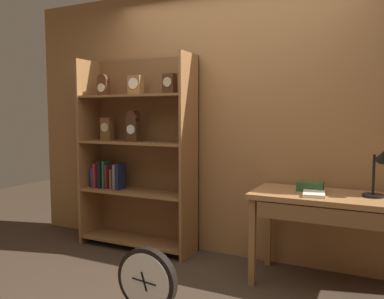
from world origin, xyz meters
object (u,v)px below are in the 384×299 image
object	(u,v)px
workbench	(335,207)
open_repair_manual	(314,194)
desk_lamp	(379,170)
toolbox_small	(310,187)
round_clock_large	(147,282)
bookshelf	(136,154)

from	to	relation	value
workbench	open_repair_manual	distance (m)	0.20
desk_lamp	toolbox_small	world-z (taller)	desk_lamp
workbench	round_clock_large	xyz separation A→B (m)	(-1.07, -1.00, -0.41)
toolbox_small	bookshelf	bearing A→B (deg)	177.07
workbench	round_clock_large	bearing A→B (deg)	-137.05
toolbox_small	workbench	bearing A→B (deg)	-22.54
workbench	open_repair_manual	world-z (taller)	open_repair_manual
toolbox_small	open_repair_manual	distance (m)	0.17
desk_lamp	toolbox_small	xyz separation A→B (m)	(-0.50, 0.05, -0.18)
workbench	round_clock_large	world-z (taller)	workbench
open_repair_manual	desk_lamp	bearing A→B (deg)	6.36
desk_lamp	toolbox_small	bearing A→B (deg)	174.69
round_clock_large	workbench	bearing A→B (deg)	42.95
bookshelf	toolbox_small	xyz separation A→B (m)	(1.75, -0.09, -0.17)
round_clock_large	desk_lamp	bearing A→B (deg)	37.12
round_clock_large	bookshelf	bearing A→B (deg)	126.82
toolbox_small	desk_lamp	bearing A→B (deg)	-5.31
workbench	toolbox_small	world-z (taller)	toolbox_small
bookshelf	workbench	world-z (taller)	bookshelf
desk_lamp	open_repair_manual	distance (m)	0.50
workbench	desk_lamp	size ratio (longest dim) A/B	3.31
round_clock_large	open_repair_manual	bearing A→B (deg)	44.83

